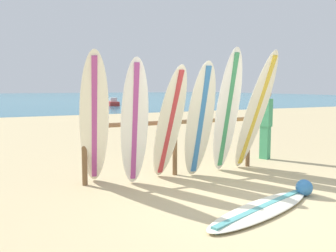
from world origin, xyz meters
TOP-DOWN VIEW (x-y plane):
  - ground_plane at (0.00, 0.00)m, footprint 120.00×120.00m
  - ocean_water at (0.00, 58.00)m, footprint 120.00×80.00m
  - surfboard_rack at (-0.20, 2.29)m, footprint 3.54×0.09m
  - surfboard_leaning_far_left at (-1.80, 2.02)m, footprint 0.70×1.21m
  - surfboard_leaning_left at (-1.18, 1.84)m, footprint 0.56×0.65m
  - surfboard_leaning_center_left at (-0.50, 1.91)m, footprint 0.54×0.93m
  - surfboard_leaning_center at (0.10, 1.87)m, footprint 0.59×0.61m
  - surfboard_leaning_center_right at (0.76, 1.97)m, footprint 0.56×0.79m
  - surfboard_leaning_right at (1.36, 1.86)m, footprint 0.68×1.05m
  - surfboard_lying_on_sand at (-0.08, -0.08)m, footprint 2.35×1.27m
  - beachgoer_standing at (2.39, 2.77)m, footprint 0.23×0.30m
  - small_boat_offshore at (6.49, 27.68)m, footprint 1.13×2.11m
  - beach_ball at (0.98, 0.21)m, footprint 0.26×0.26m

SIDE VIEW (x-z plane):
  - ground_plane at x=0.00m, z-range 0.00..0.00m
  - ocean_water at x=0.00m, z-range 0.00..0.01m
  - surfboard_lying_on_sand at x=-0.08m, z-range -0.01..0.08m
  - beach_ball at x=0.98m, z-range 0.00..0.26m
  - small_boat_offshore at x=6.49m, z-range -0.10..0.61m
  - surfboard_rack at x=-0.20m, z-range 0.19..1.35m
  - beachgoer_standing at x=2.39m, z-range 0.08..1.70m
  - surfboard_leaning_center_left at x=-0.50m, z-range 0.00..2.05m
  - surfboard_leaning_center at x=0.10m, z-range 0.00..2.13m
  - surfboard_leaning_left at x=-1.18m, z-range 0.00..2.15m
  - surfboard_leaning_far_left at x=-1.80m, z-range 0.00..2.24m
  - surfboard_leaning_right at x=1.36m, z-range 0.00..2.36m
  - surfboard_leaning_center_right at x=0.76m, z-range 0.00..2.40m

